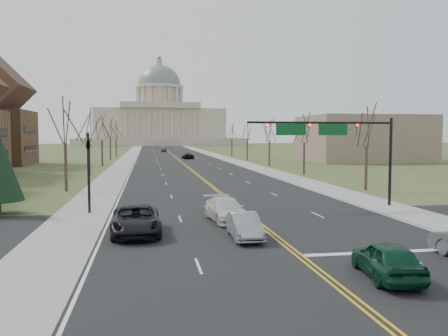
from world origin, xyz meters
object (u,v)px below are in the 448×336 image
object	(u,v)px
signal_left	(89,163)
car_sb_inner_lead	(245,226)
car_far_sb	(164,150)
car_sb_outer_lead	(136,220)
car_nb_inner_lead	(387,259)
car_sb_inner_second	(226,210)
signal_mast	(332,136)
car_far_nb	(188,156)

from	to	relation	value
signal_left	car_sb_inner_lead	distance (m)	14.45
car_sb_inner_lead	car_far_sb	bearing A→B (deg)	90.37
car_sb_inner_lead	car_sb_outer_lead	distance (m)	6.40
car_nb_inner_lead	car_sb_inner_lead	distance (m)	9.19
car_sb_inner_lead	car_sb_inner_second	world-z (taller)	car_sb_inner_second
signal_mast	car_sb_outer_lead	size ratio (longest dim) A/B	2.01
car_sb_inner_second	car_far_sb	bearing A→B (deg)	83.18
signal_mast	signal_left	size ratio (longest dim) A/B	2.02
car_sb_inner_lead	car_nb_inner_lead	bearing A→B (deg)	-62.25
car_far_sb	car_sb_outer_lead	bearing A→B (deg)	-88.22
car_sb_inner_lead	car_far_sb	distance (m)	137.96
car_nb_inner_lead	car_far_sb	bearing A→B (deg)	-81.73
signal_mast	car_sb_inner_second	bearing A→B (deg)	-152.93
signal_left	car_nb_inner_lead	bearing A→B (deg)	-53.14
car_sb_outer_lead	car_far_nb	bearing A→B (deg)	81.80
car_nb_inner_lead	signal_mast	bearing A→B (deg)	-98.61
signal_mast	signal_left	xyz separation A→B (m)	(-18.95, 0.00, -2.05)
car_nb_inner_lead	car_sb_inner_second	bearing A→B (deg)	-65.56
car_sb_inner_lead	car_sb_inner_second	distance (m)	5.50
car_sb_outer_lead	car_far_nb	size ratio (longest dim) A/B	1.15
car_nb_inner_lead	car_far_nb	xyz separation A→B (m)	(0.08, 96.88, -0.04)
car_far_nb	car_far_sb	world-z (taller)	car_far_sb
signal_mast	car_sb_inner_lead	world-z (taller)	signal_mast
signal_left	car_far_nb	size ratio (longest dim) A/B	1.14
car_far_sb	car_sb_inner_lead	bearing A→B (deg)	-85.67
car_sb_outer_lead	car_sb_inner_second	xyz separation A→B (m)	(5.89, 3.41, -0.06)
car_sb_inner_lead	car_sb_outer_lead	bearing A→B (deg)	161.44
car_nb_inner_lead	signal_left	bearing A→B (deg)	-46.40
car_sb_inner_lead	car_sb_inner_second	size ratio (longest dim) A/B	0.81
car_nb_inner_lead	car_sb_inner_lead	world-z (taller)	car_nb_inner_lead
car_sb_inner_second	car_far_sb	world-z (taller)	car_sb_inner_second
signal_left	car_sb_inner_second	world-z (taller)	signal_left
car_sb_inner_second	car_far_sb	size ratio (longest dim) A/B	1.23
car_sb_inner_lead	car_far_sb	size ratio (longest dim) A/B	1.00
signal_left	car_nb_inner_lead	size ratio (longest dim) A/B	1.33
signal_mast	car_sb_outer_lead	xyz separation A→B (m)	(-15.33, -8.24, -4.91)
car_nb_inner_lead	car_far_nb	bearing A→B (deg)	-83.30
car_sb_inner_second	car_nb_inner_lead	bearing A→B (deg)	-78.91
car_far_nb	car_sb_inner_lead	bearing A→B (deg)	84.50
signal_mast	car_sb_inner_second	distance (m)	11.71
car_far_nb	signal_mast	bearing A→B (deg)	90.91
signal_left	car_sb_inner_lead	bearing A→B (deg)	-46.91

